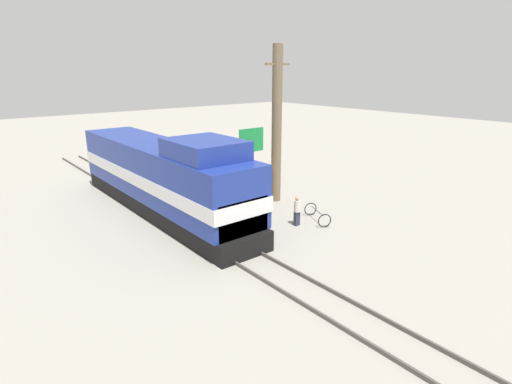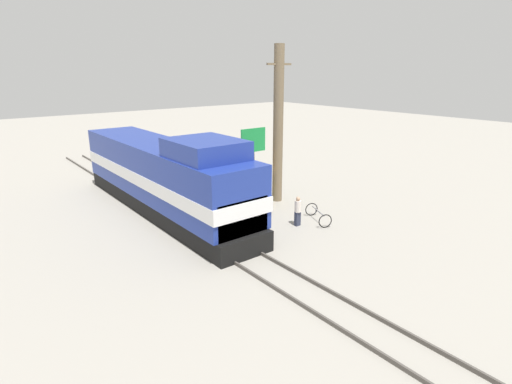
# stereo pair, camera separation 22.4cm
# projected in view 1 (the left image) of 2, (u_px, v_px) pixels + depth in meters

# --- Properties ---
(ground_plane) EXTENTS (120.00, 120.00, 0.00)m
(ground_plane) POSITION_uv_depth(u_px,v_px,m) (186.00, 224.00, 21.25)
(ground_plane) COLOR gray
(rail_near) EXTENTS (0.08, 42.58, 0.15)m
(rail_near) POSITION_uv_depth(u_px,v_px,m) (174.00, 226.00, 20.79)
(rail_near) COLOR #4C4742
(rail_near) RESTS_ON ground_plane
(rail_far) EXTENTS (0.08, 42.58, 0.15)m
(rail_far) POSITION_uv_depth(u_px,v_px,m) (198.00, 219.00, 21.66)
(rail_far) COLOR #4C4742
(rail_far) RESTS_ON ground_plane
(locomotive) EXTENTS (3.14, 16.25, 4.81)m
(locomotive) POSITION_uv_depth(u_px,v_px,m) (164.00, 178.00, 22.29)
(locomotive) COLOR black
(locomotive) RESTS_ON ground_plane
(utility_pole) EXTENTS (1.80, 0.60, 9.28)m
(utility_pole) POSITION_uv_depth(u_px,v_px,m) (277.00, 126.00, 23.75)
(utility_pole) COLOR #726047
(utility_pole) RESTS_ON ground_plane
(vendor_umbrella) EXTENTS (1.88, 1.88, 2.16)m
(vendor_umbrella) POSITION_uv_depth(u_px,v_px,m) (251.00, 173.00, 23.86)
(vendor_umbrella) COLOR #4C4C4C
(vendor_umbrella) RESTS_ON ground_plane
(billboard_sign) EXTENTS (2.02, 0.12, 4.12)m
(billboard_sign) POSITION_uv_depth(u_px,v_px,m) (251.00, 144.00, 26.90)
(billboard_sign) COLOR #595959
(billboard_sign) RESTS_ON ground_plane
(shrub_cluster) EXTENTS (1.01, 1.01, 1.01)m
(shrub_cluster) POSITION_uv_depth(u_px,v_px,m) (252.00, 195.00, 24.41)
(shrub_cluster) COLOR #388C38
(shrub_cluster) RESTS_ON ground_plane
(person_bystander) EXTENTS (0.34, 0.34, 1.59)m
(person_bystander) POSITION_uv_depth(u_px,v_px,m) (297.00, 210.00, 20.81)
(person_bystander) COLOR #2D3347
(person_bystander) RESTS_ON ground_plane
(bicycle) EXTENTS (1.45, 2.06, 0.73)m
(bicycle) POSITION_uv_depth(u_px,v_px,m) (317.00, 214.00, 21.54)
(bicycle) COLOR black
(bicycle) RESTS_ON ground_plane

